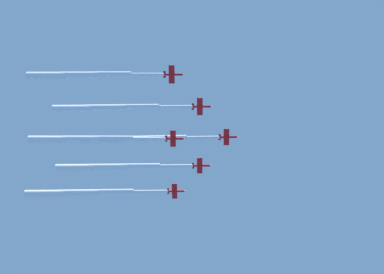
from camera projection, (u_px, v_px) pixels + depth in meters
jet_lead at (133, 139)px, 258.01m from camera, size 54.46×56.12×3.91m
jet_port_inner at (106, 167)px, 265.43m from camera, size 55.14×57.79×3.90m
jet_starboard_inner at (104, 108)px, 250.69m from camera, size 53.45×56.09×3.98m
jet_port_mid at (79, 139)px, 256.40m from camera, size 53.03×56.84×3.90m
jet_starboard_mid at (77, 192)px, 274.30m from camera, size 58.93×61.57×3.99m
jet_port_outer at (78, 75)px, 243.15m from camera, size 50.98×54.19×4.02m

